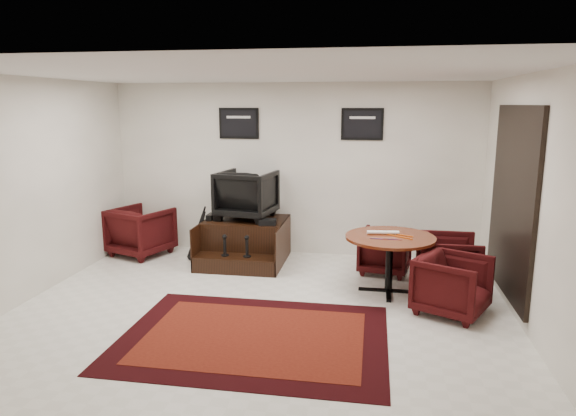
# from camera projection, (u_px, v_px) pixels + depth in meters

# --- Properties ---
(ground) EXTENTS (6.00, 6.00, 0.00)m
(ground) POSITION_uv_depth(u_px,v_px,m) (261.00, 309.00, 6.27)
(ground) COLOR white
(ground) RESTS_ON ground
(room_shell) EXTENTS (6.02, 5.02, 2.81)m
(room_shell) POSITION_uv_depth(u_px,v_px,m) (296.00, 163.00, 5.97)
(room_shell) COLOR white
(room_shell) RESTS_ON ground
(area_rug) EXTENTS (2.83, 2.13, 0.01)m
(area_rug) POSITION_uv_depth(u_px,v_px,m) (254.00, 337.00, 5.51)
(area_rug) COLOR black
(area_rug) RESTS_ON ground
(shine_podium) EXTENTS (1.28, 1.32, 0.66)m
(shine_podium) POSITION_uv_depth(u_px,v_px,m) (245.00, 242.00, 8.17)
(shine_podium) COLOR black
(shine_podium) RESTS_ON ground
(shine_chair) EXTENTS (0.94, 0.90, 0.86)m
(shine_chair) POSITION_uv_depth(u_px,v_px,m) (247.00, 192.00, 8.14)
(shine_chair) COLOR black
(shine_chair) RESTS_ON shine_podium
(shoes_pair) EXTENTS (0.21, 0.25, 0.09)m
(shoes_pair) POSITION_uv_depth(u_px,v_px,m) (214.00, 217.00, 8.12)
(shoes_pair) COLOR black
(shoes_pair) RESTS_ON shine_podium
(polish_kit) EXTENTS (0.28, 0.21, 0.09)m
(polish_kit) POSITION_uv_depth(u_px,v_px,m) (268.00, 222.00, 7.78)
(polish_kit) COLOR black
(polish_kit) RESTS_ON shine_podium
(umbrella_black) EXTENTS (0.31, 0.12, 0.84)m
(umbrella_black) POSITION_uv_depth(u_px,v_px,m) (198.00, 235.00, 8.12)
(umbrella_black) COLOR black
(umbrella_black) RESTS_ON ground
(umbrella_hooked) EXTENTS (0.34, 0.13, 0.91)m
(umbrella_hooked) POSITION_uv_depth(u_px,v_px,m) (198.00, 232.00, 8.20)
(umbrella_hooked) COLOR black
(umbrella_hooked) RESTS_ON ground
(armchair_side) EXTENTS (1.08, 1.04, 0.88)m
(armchair_side) POSITION_uv_depth(u_px,v_px,m) (141.00, 229.00, 8.47)
(armchair_side) COLOR black
(armchair_side) RESTS_ON ground
(meeting_table) EXTENTS (1.17, 1.17, 0.77)m
(meeting_table) POSITION_uv_depth(u_px,v_px,m) (390.00, 243.00, 6.72)
(meeting_table) COLOR #48180A
(meeting_table) RESTS_ON ground
(table_chair_back) EXTENTS (0.81, 0.77, 0.72)m
(table_chair_back) POSITION_uv_depth(u_px,v_px,m) (385.00, 249.00, 7.57)
(table_chair_back) COLOR black
(table_chair_back) RESTS_ON ground
(table_chair_window) EXTENTS (0.74, 0.78, 0.80)m
(table_chair_window) POSITION_uv_depth(u_px,v_px,m) (449.00, 259.00, 6.93)
(table_chair_window) COLOR black
(table_chair_window) RESTS_ON ground
(table_chair_corner) EXTENTS (0.98, 1.00, 0.78)m
(table_chair_corner) POSITION_uv_depth(u_px,v_px,m) (453.00, 282.00, 6.07)
(table_chair_corner) COLOR black
(table_chair_corner) RESTS_ON ground
(paper_roll) EXTENTS (0.42, 0.10, 0.05)m
(paper_roll) POSITION_uv_depth(u_px,v_px,m) (383.00, 232.00, 6.79)
(paper_roll) COLOR white
(paper_roll) RESTS_ON meeting_table
(table_clutter) EXTENTS (0.55, 0.39, 0.01)m
(table_clutter) POSITION_uv_depth(u_px,v_px,m) (395.00, 236.00, 6.68)
(table_clutter) COLOR #D6540B
(table_clutter) RESTS_ON meeting_table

